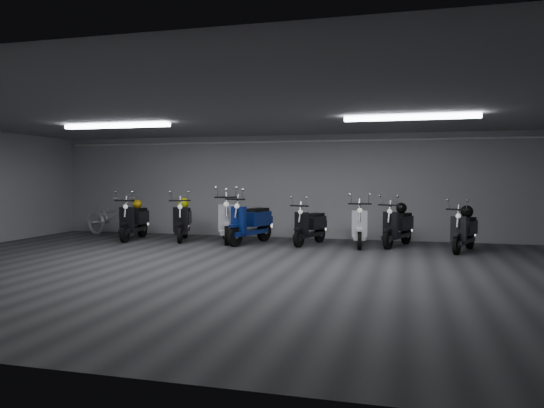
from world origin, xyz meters
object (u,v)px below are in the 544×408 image
(bicycle, at_px, (111,212))
(helmet_2, at_px, (467,211))
(scooter_8, at_px, (398,220))
(helmet_3, at_px, (183,203))
(scooter_2, at_px, (226,214))
(scooter_6, at_px, (359,219))
(scooter_0, at_px, (134,215))
(scooter_9, at_px, (464,225))
(helmet_0, at_px, (401,208))
(scooter_1, at_px, (182,215))
(helmet_1, at_px, (137,204))
(scooter_4, at_px, (250,216))
(scooter_5, at_px, (310,220))

(bicycle, relative_size, helmet_2, 7.43)
(scooter_8, xyz_separation_m, helmet_3, (-5.52, 0.03, 0.34))
(scooter_2, bearing_deg, scooter_6, -21.79)
(scooter_6, bearing_deg, scooter_8, 7.04)
(scooter_8, bearing_deg, scooter_0, -156.17)
(scooter_9, height_order, helmet_0, scooter_9)
(scooter_1, bearing_deg, helmet_0, -13.69)
(helmet_0, relative_size, helmet_1, 1.07)
(scooter_6, bearing_deg, bicycle, 170.19)
(scooter_0, distance_m, scooter_9, 8.19)
(scooter_2, xyz_separation_m, scooter_4, (0.71, -0.20, -0.02))
(scooter_5, bearing_deg, scooter_8, 22.75)
(scooter_0, bearing_deg, scooter_5, -4.75)
(scooter_1, bearing_deg, bicycle, 151.05)
(scooter_2, xyz_separation_m, scooter_9, (5.69, -0.31, -0.12))
(scooter_1, distance_m, scooter_4, 1.91)
(scooter_5, xyz_separation_m, scooter_9, (3.52, -0.30, -0.01))
(scooter_5, height_order, helmet_0, scooter_5)
(scooter_0, relative_size, helmet_1, 7.26)
(scooter_5, distance_m, helmet_0, 2.23)
(scooter_8, height_order, helmet_2, scooter_8)
(scooter_0, xyz_separation_m, scooter_9, (8.19, -0.11, -0.06))
(scooter_0, height_order, scooter_9, scooter_0)
(scooter_9, relative_size, helmet_1, 6.61)
(scooter_6, xyz_separation_m, scooter_9, (2.32, -0.29, -0.05))
(scooter_9, xyz_separation_m, bicycle, (-9.25, 0.75, 0.08))
(scooter_2, xyz_separation_m, bicycle, (-3.56, 0.44, -0.05))
(helmet_0, bearing_deg, scooter_6, -156.22)
(scooter_1, xyz_separation_m, helmet_1, (-1.34, 0.06, 0.28))
(scooter_8, bearing_deg, helmet_0, 90.00)
(scooter_8, relative_size, helmet_0, 6.51)
(scooter_0, distance_m, scooter_2, 2.51)
(scooter_0, distance_m, scooter_8, 6.77)
(scooter_2, relative_size, scooter_5, 1.19)
(scooter_6, xyz_separation_m, helmet_0, (0.97, 0.43, 0.26))
(scooter_4, xyz_separation_m, scooter_6, (2.66, 0.18, -0.05))
(scooter_2, height_order, helmet_1, scooter_2)
(scooter_6, bearing_deg, scooter_2, 173.66)
(scooter_4, relative_size, scooter_6, 1.08)
(scooter_1, xyz_separation_m, scooter_2, (1.19, 0.02, 0.06))
(scooter_2, xyz_separation_m, scooter_5, (2.18, -0.01, -0.12))
(scooter_5, xyz_separation_m, helmet_2, (3.60, -0.09, 0.28))
(scooter_0, bearing_deg, bicycle, 141.76)
(scooter_6, bearing_deg, helmet_2, -7.89)
(scooter_9, height_order, helmet_2, scooter_9)
(scooter_1, relative_size, scooter_2, 0.92)
(scooter_0, bearing_deg, helmet_0, -2.00)
(helmet_0, height_order, helmet_3, helmet_3)
(scooter_2, distance_m, helmet_1, 2.54)
(scooter_5, height_order, scooter_6, scooter_6)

